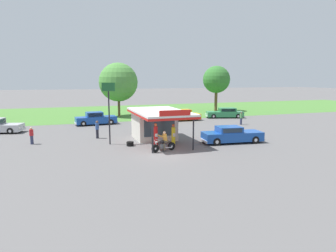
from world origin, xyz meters
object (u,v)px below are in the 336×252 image
object	(u,v)px
gas_pump_nearside	(156,136)
parked_car_back_row_right	(225,113)
motorcycle_with_rider	(164,143)
featured_classic_sedan	(232,135)
roadside_pole_sign	(109,103)
bystander_admiring_sedan	(97,129)
bystander_leaning_by_kiosk	(241,118)
spare_tire_stack	(130,144)
parked_car_back_row_centre_left	(96,119)
parked_car_back_row_far_left	(181,116)
gas_pump_offside	(173,135)
bystander_chatting_near_pumps	(32,135)

from	to	relation	value
gas_pump_nearside	parked_car_back_row_right	xyz separation A→B (m)	(14.87, 14.52, -0.23)
motorcycle_with_rider	featured_classic_sedan	world-z (taller)	motorcycle_with_rider
parked_car_back_row_right	roadside_pole_sign	size ratio (longest dim) A/B	1.07
motorcycle_with_rider	bystander_admiring_sedan	world-z (taller)	bystander_admiring_sedan
bystander_leaning_by_kiosk	spare_tire_stack	bearing A→B (deg)	-154.86
gas_pump_nearside	parked_car_back_row_centre_left	world-z (taller)	gas_pump_nearside
roadside_pole_sign	parked_car_back_row_far_left	bearing A→B (deg)	46.24
gas_pump_offside	parked_car_back_row_far_left	bearing A→B (deg)	66.04
parked_car_back_row_centre_left	parked_car_back_row_far_left	xyz separation A→B (m)	(11.36, -0.18, -0.02)
parked_car_back_row_right	spare_tire_stack	world-z (taller)	parked_car_back_row_right
bystander_leaning_by_kiosk	roadside_pole_sign	size ratio (longest dim) A/B	0.30
parked_car_back_row_far_left	gas_pump_offside	bearing A→B (deg)	-113.96
parked_car_back_row_centre_left	bystander_admiring_sedan	xyz separation A→B (m)	(-0.67, -8.89, 0.19)
motorcycle_with_rider	bystander_admiring_sedan	bearing A→B (deg)	122.90
gas_pump_offside	bystander_leaning_by_kiosk	world-z (taller)	gas_pump_offside
gas_pump_offside	spare_tire_stack	size ratio (longest dim) A/B	3.05
gas_pump_nearside	parked_car_back_row_far_left	distance (m)	15.75
gas_pump_nearside	parked_car_back_row_far_left	size ratio (longest dim) A/B	0.36
motorcycle_with_rider	spare_tire_stack	xyz separation A→B (m)	(-2.15, 2.70, -0.47)
bystander_chatting_near_pumps	roadside_pole_sign	distance (m)	7.37
parked_car_back_row_centre_left	bystander_admiring_sedan	bearing A→B (deg)	-94.30
parked_car_back_row_centre_left	parked_car_back_row_right	size ratio (longest dim) A/B	0.92
parked_car_back_row_right	gas_pump_offside	bearing A→B (deg)	-132.47
motorcycle_with_rider	parked_car_back_row_right	xyz separation A→B (m)	(14.75, 16.39, 0.02)
featured_classic_sedan	bystander_leaning_by_kiosk	xyz separation A→B (m)	(6.62, 8.86, 0.17)
roadside_pole_sign	parked_car_back_row_centre_left	bearing A→B (deg)	90.53
gas_pump_offside	motorcycle_with_rider	distance (m)	2.37
roadside_pole_sign	spare_tire_stack	distance (m)	3.91
gas_pump_nearside	bystander_chatting_near_pumps	xyz separation A→B (m)	(-10.00, 4.24, -0.11)
bystander_leaning_by_kiosk	spare_tire_stack	xyz separation A→B (m)	(-15.48, -7.26, -0.67)
bystander_leaning_by_kiosk	bystander_admiring_sedan	bearing A→B (deg)	-170.23
parked_car_back_row_centre_left	gas_pump_offside	bearing A→B (deg)	-69.35
gas_pump_nearside	parked_car_back_row_far_left	xyz separation A→B (m)	(7.69, 13.75, -0.21)
parked_car_back_row_centre_left	parked_car_back_row_right	bearing A→B (deg)	1.85
gas_pump_nearside	bystander_leaning_by_kiosk	xyz separation A→B (m)	(13.45, 8.10, -0.05)
gas_pump_offside	roadside_pole_sign	distance (m)	6.16
spare_tire_stack	parked_car_back_row_right	bearing A→B (deg)	39.01
featured_classic_sedan	spare_tire_stack	distance (m)	9.02
featured_classic_sedan	bystander_leaning_by_kiosk	bearing A→B (deg)	53.24
parked_car_back_row_centre_left	roadside_pole_sign	size ratio (longest dim) A/B	0.99
parked_car_back_row_centre_left	bystander_chatting_near_pumps	bearing A→B (deg)	-123.15
bystander_chatting_near_pumps	spare_tire_stack	world-z (taller)	bystander_chatting_near_pumps
gas_pump_offside	motorcycle_with_rider	world-z (taller)	gas_pump_offside
parked_car_back_row_centre_left	bystander_chatting_near_pumps	world-z (taller)	parked_car_back_row_centre_left
bystander_admiring_sedan	parked_car_back_row_centre_left	bearing A→B (deg)	85.70
motorcycle_with_rider	parked_car_back_row_far_left	distance (m)	17.35
featured_classic_sedan	parked_car_back_row_far_left	bearing A→B (deg)	86.62
parked_car_back_row_far_left	gas_pump_nearside	bearing A→B (deg)	-119.21
gas_pump_nearside	featured_classic_sedan	world-z (taller)	gas_pump_nearside
bystander_chatting_near_pumps	gas_pump_offside	bearing A→B (deg)	-20.12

